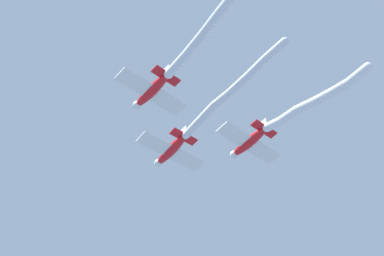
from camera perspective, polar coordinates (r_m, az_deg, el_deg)
airplane_lead at (r=76.47m, az=-1.71°, el=-1.79°), size 7.81×6.04×1.95m
smoke_trail_lead at (r=70.62m, az=3.17°, el=2.99°), size 7.28×15.01×1.67m
airplane_left_wing at (r=71.08m, az=-3.28°, el=2.99°), size 7.71×6.01×1.95m
airplane_right_wing at (r=76.27m, az=4.58°, el=-1.14°), size 7.70×6.00×1.95m
smoke_trail_right_wing at (r=71.44m, az=9.80°, el=2.16°), size 7.33×12.24×3.39m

